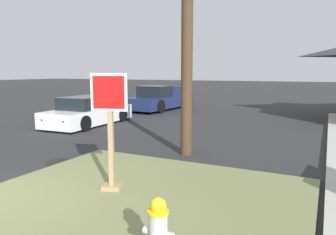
{
  "coord_description": "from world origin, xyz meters",
  "views": [
    {
      "loc": [
        5.3,
        -3.26,
        2.3
      ],
      "look_at": [
        1.92,
        3.49,
        1.22
      ],
      "focal_mm": 34.35,
      "sensor_mm": 36.0,
      "label": 1
    }
  ],
  "objects_px": {
    "parked_sedan_white": "(88,113)",
    "stop_sign": "(111,135)",
    "manhole_cover": "(60,162)",
    "fire_hydrant": "(158,233)",
    "pickup_truck_navy": "(160,100)"
  },
  "relations": [
    {
      "from": "fire_hydrant",
      "to": "pickup_truck_navy",
      "type": "relative_size",
      "value": 0.15
    },
    {
      "from": "parked_sedan_white",
      "to": "pickup_truck_navy",
      "type": "relative_size",
      "value": 0.84
    },
    {
      "from": "parked_sedan_white",
      "to": "manhole_cover",
      "type": "bearing_deg",
      "value": -56.49
    },
    {
      "from": "manhole_cover",
      "to": "parked_sedan_white",
      "type": "distance_m",
      "value": 5.97
    },
    {
      "from": "fire_hydrant",
      "to": "parked_sedan_white",
      "type": "xyz_separation_m",
      "value": [
        -7.69,
        7.81,
        0.08
      ]
    },
    {
      "from": "parked_sedan_white",
      "to": "stop_sign",
      "type": "bearing_deg",
      "value": -46.61
    },
    {
      "from": "fire_hydrant",
      "to": "pickup_truck_navy",
      "type": "distance_m",
      "value": 16.16
    },
    {
      "from": "manhole_cover",
      "to": "parked_sedan_white",
      "type": "height_order",
      "value": "parked_sedan_white"
    },
    {
      "from": "manhole_cover",
      "to": "fire_hydrant",
      "type": "bearing_deg",
      "value": -32.88
    },
    {
      "from": "stop_sign",
      "to": "parked_sedan_white",
      "type": "bearing_deg",
      "value": 133.39
    },
    {
      "from": "fire_hydrant",
      "to": "manhole_cover",
      "type": "bearing_deg",
      "value": 147.12
    },
    {
      "from": "fire_hydrant",
      "to": "stop_sign",
      "type": "distance_m",
      "value": 2.67
    },
    {
      "from": "stop_sign",
      "to": "pickup_truck_navy",
      "type": "bearing_deg",
      "value": 114.2
    },
    {
      "from": "manhole_cover",
      "to": "pickup_truck_navy",
      "type": "relative_size",
      "value": 0.13
    },
    {
      "from": "stop_sign",
      "to": "pickup_truck_navy",
      "type": "xyz_separation_m",
      "value": [
        -5.65,
        12.56,
        -0.52
      ]
    }
  ]
}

